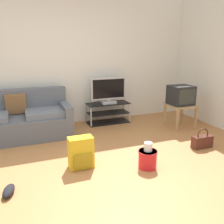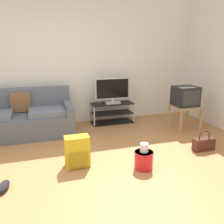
# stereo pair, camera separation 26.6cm
# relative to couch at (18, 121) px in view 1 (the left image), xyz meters

# --- Properties ---
(ground_plane) EXTENTS (9.00, 9.80, 0.02)m
(ground_plane) POSITION_rel_couch_xyz_m (0.83, -1.88, -0.32)
(ground_plane) COLOR #B27542
(wall_back) EXTENTS (9.00, 0.10, 2.70)m
(wall_back) POSITION_rel_couch_xyz_m (0.83, 0.57, 1.04)
(wall_back) COLOR silver
(wall_back) RESTS_ON ground_plane
(couch) EXTENTS (1.87, 0.87, 0.85)m
(couch) POSITION_rel_couch_xyz_m (0.00, 0.00, 0.00)
(couch) COLOR #565B66
(couch) RESTS_ON ground_plane
(tv_stand) EXTENTS (0.91, 0.39, 0.44)m
(tv_stand) POSITION_rel_couch_xyz_m (1.84, 0.22, -0.10)
(tv_stand) COLOR black
(tv_stand) RESTS_ON ground_plane
(flat_tv) EXTENTS (0.76, 0.22, 0.55)m
(flat_tv) POSITION_rel_couch_xyz_m (1.84, 0.19, 0.39)
(flat_tv) COLOR #B2B2B7
(flat_tv) RESTS_ON tv_stand
(side_table) EXTENTS (0.50, 0.50, 0.47)m
(side_table) POSITION_rel_couch_xyz_m (3.12, -0.59, 0.08)
(side_table) COLOR tan
(side_table) RESTS_ON ground_plane
(crt_tv) EXTENTS (0.45, 0.40, 0.39)m
(crt_tv) POSITION_rel_couch_xyz_m (3.12, -0.58, 0.35)
(crt_tv) COLOR #232326
(crt_tv) RESTS_ON side_table
(backpack) EXTENTS (0.33, 0.26, 0.44)m
(backpack) POSITION_rel_couch_xyz_m (0.78, -1.55, -0.10)
(backpack) COLOR gold
(backpack) RESTS_ON ground_plane
(handbag) EXTENTS (0.35, 0.13, 0.34)m
(handbag) POSITION_rel_couch_xyz_m (2.81, -1.63, -0.20)
(handbag) COLOR #4C2319
(handbag) RESTS_ON ground_plane
(cleaning_bucket) EXTENTS (0.26, 0.26, 0.37)m
(cleaning_bucket) POSITION_rel_couch_xyz_m (1.63, -1.89, -0.17)
(cleaning_bucket) COLOR red
(cleaning_bucket) RESTS_ON ground_plane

